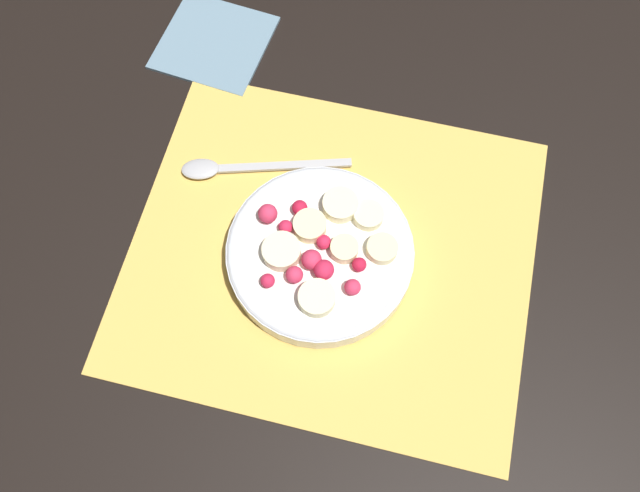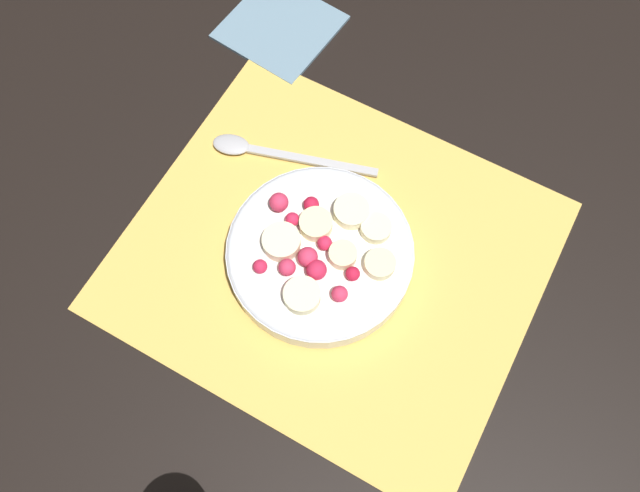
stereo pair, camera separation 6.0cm
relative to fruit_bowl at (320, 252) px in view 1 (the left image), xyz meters
The scene contains 5 objects.
ground_plane 0.03m from the fruit_bowl, 51.12° to the left, with size 3.00×3.00×0.00m, color black.
placemat 0.03m from the fruit_bowl, 51.12° to the left, with size 0.41×0.36×0.01m.
fruit_bowl is the anchor object (origin of this frame).
spoon 0.14m from the fruit_bowl, 145.51° to the left, with size 0.18×0.07×0.01m.
napkin 0.31m from the fruit_bowl, 127.94° to the left, with size 0.14×0.13×0.01m.
Camera 1 is at (0.04, -0.23, 0.60)m, focal length 35.00 mm.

